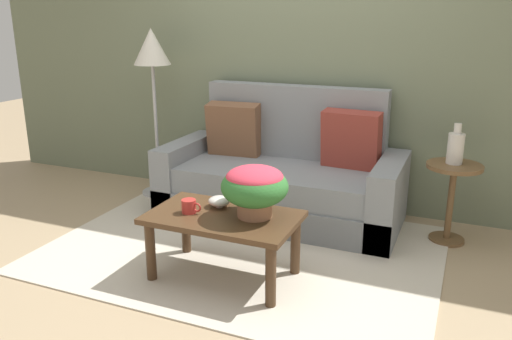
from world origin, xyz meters
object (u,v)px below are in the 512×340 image
couch (283,178)px  side_table (452,189)px  coffee_mug (189,206)px  snack_bowl (219,201)px  potted_plant (255,186)px  floor_lamp (152,62)px  coffee_table (223,226)px  table_vase (456,147)px

couch → side_table: 1.32m
coffee_mug → snack_bowl: (0.13, 0.17, -0.00)m
potted_plant → side_table: bearing=44.9°
side_table → couch: bearing=179.5°
potted_plant → snack_bowl: 0.32m
floor_lamp → potted_plant: bearing=-38.2°
coffee_table → table_vase: table_vase is taller
couch → floor_lamp: floor_lamp is taller
floor_lamp → coffee_mug: bearing=-49.7°
coffee_table → side_table: bearing=41.7°
coffee_table → snack_bowl: 0.18m
couch → table_vase: 1.36m
coffee_table → coffee_mug: bearing=-166.4°
side_table → potted_plant: potted_plant is taller
couch → side_table: couch is taller
couch → snack_bowl: bearing=-93.2°
couch → floor_lamp: 1.54m
coffee_mug → coffee_table: bearing=13.6°
side_table → snack_bowl: 1.72m
coffee_mug → table_vase: bearing=39.2°
coffee_table → potted_plant: potted_plant is taller
snack_bowl → potted_plant: bearing=-12.3°
coffee_table → snack_bowl: snack_bowl is taller
floor_lamp → coffee_mug: floor_lamp is taller
couch → coffee_mug: size_ratio=14.58×
coffee_table → floor_lamp: size_ratio=0.62×
couch → potted_plant: (0.22, -1.10, 0.30)m
coffee_table → snack_bowl: (-0.09, 0.12, 0.11)m
side_table → floor_lamp: size_ratio=0.39×
coffee_mug → table_vase: (1.49, 1.21, 0.24)m
floor_lamp → snack_bowl: bearing=-42.5°
side_table → floor_lamp: bearing=178.5°
coffee_table → coffee_mug: (-0.21, -0.05, 0.12)m
side_table → coffee_mug: (-1.50, -1.20, 0.06)m
coffee_table → coffee_mug: size_ratio=7.02×
side_table → table_vase: size_ratio=2.04×
floor_lamp → snack_bowl: floor_lamp is taller
coffee_table → side_table: 1.72m
coffee_table → couch: bearing=91.3°
floor_lamp → table_vase: bearing=-1.1°
side_table → table_vase: (-0.01, 0.02, 0.31)m
couch → potted_plant: couch is taller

